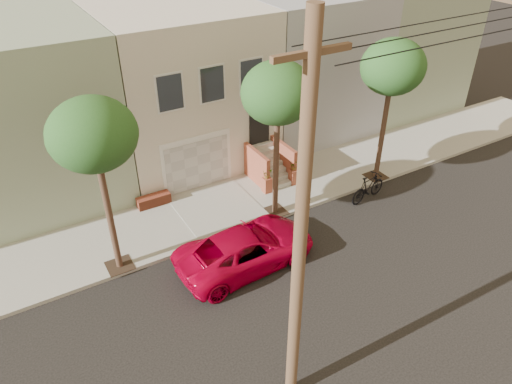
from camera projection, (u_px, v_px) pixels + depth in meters
ground at (311, 280)px, 16.53m from camera, size 90.00×90.00×0.00m
sidewalk at (237, 203)px, 20.35m from camera, size 40.00×3.70×0.15m
house_row at (176, 80)px, 22.60m from camera, size 33.10×11.70×7.00m
tree_left at (93, 136)px, 14.13m from camera, size 2.70×2.57×6.30m
tree_mid at (278, 94)px, 16.89m from camera, size 2.70×2.57×6.30m
tree_right at (393, 68)px, 19.23m from camera, size 2.70×2.57×6.30m
pickup_truck at (246, 248)px, 16.86m from camera, size 5.20×2.60×1.41m
motorcycle at (368, 187)px, 20.37m from camera, size 2.09×0.89×1.21m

